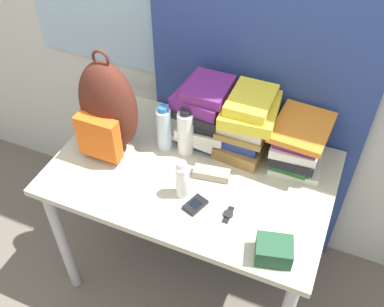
# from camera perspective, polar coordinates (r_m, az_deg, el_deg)

# --- Properties ---
(wall_back) EXTENTS (6.00, 0.06, 2.50)m
(wall_back) POSITION_cam_1_polar(r_m,az_deg,el_deg) (1.95, 5.32, 16.73)
(wall_back) COLOR beige
(wall_back) RESTS_ON ground_plane
(curtain_blue) EXTENTS (1.00, 0.04, 2.50)m
(curtain_blue) POSITION_cam_1_polar(r_m,az_deg,el_deg) (1.87, 9.25, 15.04)
(curtain_blue) COLOR navy
(curtain_blue) RESTS_ON ground_plane
(desk) EXTENTS (1.17, 0.74, 0.77)m
(desk) POSITION_cam_1_polar(r_m,az_deg,el_deg) (1.97, 0.00, -4.19)
(desk) COLOR #B7B299
(desk) RESTS_ON ground_plane
(backpack) EXTENTS (0.26, 0.21, 0.49)m
(backpack) POSITION_cam_1_polar(r_m,az_deg,el_deg) (1.90, -10.68, 5.48)
(backpack) COLOR #512319
(backpack) RESTS_ON desk
(book_stack_left) EXTENTS (0.24, 0.29, 0.30)m
(book_stack_left) POSITION_cam_1_polar(r_m,az_deg,el_deg) (1.96, 1.80, 5.37)
(book_stack_left) COLOR navy
(book_stack_left) RESTS_ON desk
(book_stack_center) EXTENTS (0.24, 0.29, 0.29)m
(book_stack_center) POSITION_cam_1_polar(r_m,az_deg,el_deg) (1.91, 7.03, 3.89)
(book_stack_center) COLOR olive
(book_stack_center) RESTS_ON desk
(book_stack_right) EXTENTS (0.23, 0.29, 0.21)m
(book_stack_right) POSITION_cam_1_polar(r_m,az_deg,el_deg) (1.91, 13.32, 1.25)
(book_stack_right) COLOR silver
(book_stack_right) RESTS_ON desk
(water_bottle) EXTENTS (0.06, 0.06, 0.23)m
(water_bottle) POSITION_cam_1_polar(r_m,az_deg,el_deg) (1.93, -3.56, 3.13)
(water_bottle) COLOR silver
(water_bottle) RESTS_ON desk
(sports_bottle) EXTENTS (0.07, 0.07, 0.23)m
(sports_bottle) POSITION_cam_1_polar(r_m,az_deg,el_deg) (1.91, -0.82, 2.69)
(sports_bottle) COLOR white
(sports_bottle) RESTS_ON desk
(sunscreen_bottle) EXTENTS (0.05, 0.05, 0.17)m
(sunscreen_bottle) POSITION_cam_1_polar(r_m,az_deg,el_deg) (1.75, -1.21, -3.42)
(sunscreen_bottle) COLOR white
(sunscreen_bottle) RESTS_ON desk
(cell_phone) EXTENTS (0.09, 0.11, 0.02)m
(cell_phone) POSITION_cam_1_polar(r_m,az_deg,el_deg) (1.76, 0.43, -6.53)
(cell_phone) COLOR black
(cell_phone) RESTS_ON desk
(sunglasses_case) EXTENTS (0.16, 0.08, 0.04)m
(sunglasses_case) POSITION_cam_1_polar(r_m,az_deg,el_deg) (1.86, 2.51, -2.56)
(sunglasses_case) COLOR gray
(sunglasses_case) RESTS_ON desk
(camera_pouch) EXTENTS (0.15, 0.13, 0.08)m
(camera_pouch) POSITION_cam_1_polar(r_m,az_deg,el_deg) (1.63, 10.34, -12.03)
(camera_pouch) COLOR #234C33
(camera_pouch) RESTS_ON desk
(wristwatch) EXTENTS (0.04, 0.08, 0.01)m
(wristwatch) POSITION_cam_1_polar(r_m,az_deg,el_deg) (1.74, 4.63, -7.70)
(wristwatch) COLOR black
(wristwatch) RESTS_ON desk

